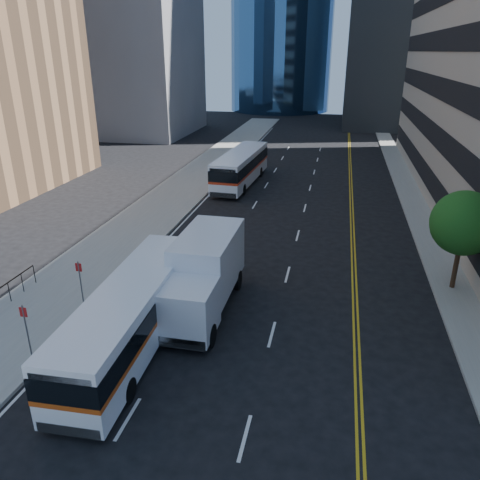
% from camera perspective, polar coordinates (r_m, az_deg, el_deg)
% --- Properties ---
extents(ground, '(160.00, 160.00, 0.00)m').
position_cam_1_polar(ground, '(19.24, 1.50, -14.45)').
color(ground, black).
rests_on(ground, ground).
extents(sidewalk_west, '(5.00, 90.00, 0.15)m').
position_cam_1_polar(sidewalk_west, '(43.84, -6.12, 6.90)').
color(sidewalk_west, gray).
rests_on(sidewalk_west, ground).
extents(sidewalk_east, '(2.00, 90.00, 0.15)m').
position_cam_1_polar(sidewalk_east, '(42.27, 20.06, 5.10)').
color(sidewalk_east, gray).
rests_on(sidewalk_east, ground).
extents(midrise_west, '(18.00, 18.00, 35.00)m').
position_cam_1_polar(midrise_west, '(74.15, -14.10, 26.16)').
color(midrise_west, gray).
rests_on(midrise_west, ground).
extents(street_tree, '(3.20, 3.20, 5.10)m').
position_cam_1_polar(street_tree, '(25.30, 25.64, 1.85)').
color(street_tree, '#332114').
rests_on(street_tree, sidewalk_east).
extents(bus_front, '(2.71, 10.93, 2.80)m').
position_cam_1_polar(bus_front, '(19.77, -12.97, -8.67)').
color(bus_front, white).
rests_on(bus_front, ground).
extents(bus_rear, '(3.14, 11.53, 2.94)m').
position_cam_1_polar(bus_rear, '(43.28, 0.11, 8.92)').
color(bus_rear, white).
rests_on(bus_rear, ground).
extents(box_truck, '(2.58, 7.29, 3.48)m').
position_cam_1_polar(box_truck, '(21.77, -4.58, -4.20)').
color(box_truck, silver).
rests_on(box_truck, ground).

